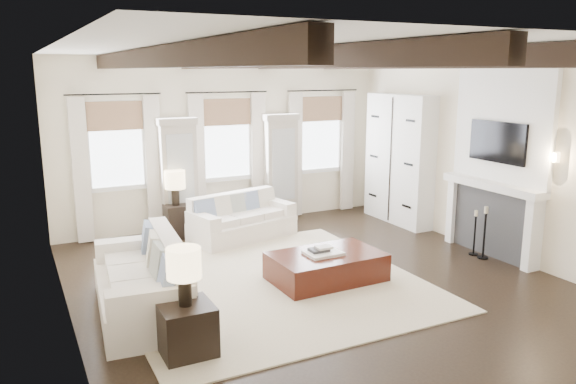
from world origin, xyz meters
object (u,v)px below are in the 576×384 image
sofa_left (146,284)px  side_table_front (187,330)px  sofa_back (240,221)px  side_table_back (177,221)px  ottoman (326,267)px

sofa_left → side_table_front: bearing=-83.7°
sofa_left → sofa_back: bearing=47.5°
sofa_left → side_table_front: 1.26m
sofa_back → sofa_left: 3.28m
sofa_back → side_table_back: (-1.01, 0.54, -0.02)m
ottoman → side_table_back: size_ratio=2.58×
sofa_back → side_table_back: size_ratio=3.33×
sofa_back → sofa_left: size_ratio=0.89×
ottoman → side_table_front: size_ratio=2.81×
sofa_back → ottoman: sofa_back is taller
sofa_back → side_table_back: 1.15m
ottoman → side_table_back: bearing=112.2°
side_table_front → sofa_back: bearing=60.4°
side_table_front → side_table_back: side_table_back is taller
ottoman → side_table_back: (-1.32, 3.04, 0.10)m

